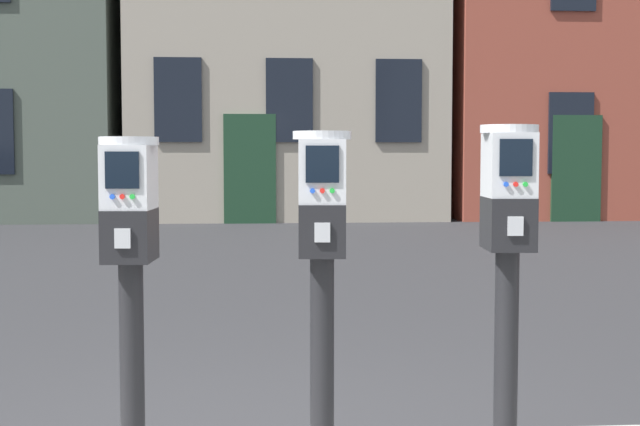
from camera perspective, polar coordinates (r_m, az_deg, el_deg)
The scene contains 4 objects.
parking_meter_near_kerb at distance 3.31m, azimuth -12.10°, elevation -2.05°, with size 0.23×0.26×1.27m.
parking_meter_twin_adjacent at distance 3.28m, azimuth 0.13°, elevation -1.74°, with size 0.23×0.26×1.29m.
parking_meter_end_of_row at distance 3.41m, azimuth 11.98°, elevation -1.33°, with size 0.23×0.26×1.32m.
townhouse_green_painted at distance 22.32m, azimuth 18.18°, elevation 12.47°, with size 8.48×6.75×9.52m.
Camera 1 is at (0.03, -3.57, 1.35)m, focal length 49.78 mm.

